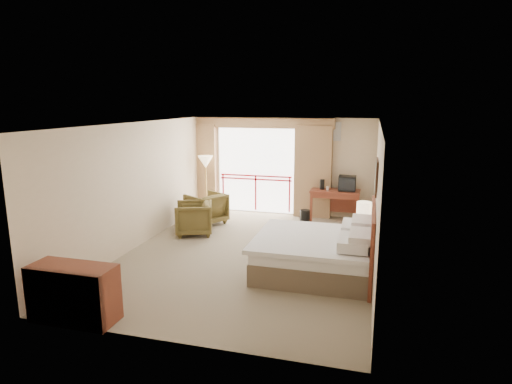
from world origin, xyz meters
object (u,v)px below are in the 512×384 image
(wastebasket, at_px, (305,216))
(dresser, at_px, (73,293))
(nightstand, at_px, (362,241))
(side_table, at_px, (191,212))
(armchair_far, at_px, (207,223))
(desk, at_px, (335,197))
(bed, at_px, (317,253))
(table_lamp, at_px, (364,208))
(floor_lamp, at_px, (206,164))
(armchair_near, at_px, (194,234))
(tv, at_px, (347,183))

(wastebasket, xyz_separation_m, dresser, (-2.42, -6.06, 0.25))
(nightstand, bearing_deg, side_table, 167.98)
(armchair_far, bearing_deg, dresser, 31.68)
(armchair_far, bearing_deg, nightstand, 103.20)
(desk, height_order, wastebasket, desk)
(bed, bearing_deg, armchair_far, 141.80)
(side_table, bearing_deg, armchair_far, 61.48)
(table_lamp, distance_m, wastebasket, 2.67)
(side_table, bearing_deg, dresser, -86.56)
(armchair_far, height_order, floor_lamp, floor_lamp)
(table_lamp, distance_m, armchair_far, 4.30)
(desk, xyz_separation_m, armchair_far, (-3.21, -1.16, -0.65))
(nightstand, relative_size, armchair_far, 0.62)
(table_lamp, relative_size, armchair_near, 0.62)
(table_lamp, distance_m, armchair_near, 4.07)
(bed, xyz_separation_m, floor_lamp, (-3.60, 3.52, 1.04))
(armchair_near, height_order, dresser, dresser)
(table_lamp, height_order, side_table, table_lamp)
(bed, xyz_separation_m, armchair_far, (-3.22, 2.53, -0.38))
(armchair_near, bearing_deg, wastebasket, 105.31)
(armchair_near, distance_m, dresser, 4.33)
(bed, distance_m, side_table, 4.04)
(armchair_far, distance_m, floor_lamp, 1.77)
(floor_lamp, bearing_deg, tv, 1.57)
(nightstand, distance_m, wastebasket, 2.59)
(dresser, bearing_deg, bed, 37.95)
(nightstand, relative_size, floor_lamp, 0.33)
(nightstand, distance_m, desk, 2.60)
(table_lamp, bearing_deg, armchair_far, 162.76)
(floor_lamp, bearing_deg, table_lamp, -26.98)
(nightstand, xyz_separation_m, side_table, (-4.24, 0.86, 0.11))
(bed, height_order, floor_lamp, floor_lamp)
(desk, relative_size, tv, 2.93)
(table_lamp, xyz_separation_m, tv, (-0.48, 2.34, 0.07))
(bed, relative_size, dresser, 1.70)
(nightstand, xyz_separation_m, wastebasket, (-1.53, 2.09, -0.11))
(wastebasket, bearing_deg, armchair_near, -144.14)
(nightstand, distance_m, armchair_far, 4.21)
(nightstand, bearing_deg, desk, 107.16)
(tv, height_order, armchair_far, tv)
(desk, distance_m, side_table, 3.81)
(table_lamp, distance_m, side_table, 4.35)
(armchair_far, xyz_separation_m, dresser, (0.05, -5.26, 0.42))
(table_lamp, xyz_separation_m, wastebasket, (-1.53, 2.04, -0.80))
(nightstand, bearing_deg, bed, -122.82)
(armchair_near, height_order, floor_lamp, floor_lamp)
(bed, relative_size, armchair_near, 2.48)
(side_table, bearing_deg, tv, 22.23)
(floor_lamp, xyz_separation_m, dresser, (0.44, -6.25, -1.00))
(nightstand, distance_m, floor_lamp, 5.07)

